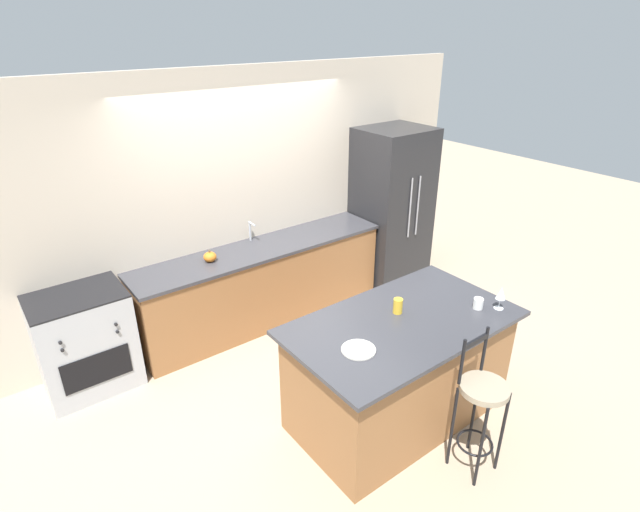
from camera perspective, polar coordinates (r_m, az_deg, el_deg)
name	(u,v)px	position (r m, az deg, el deg)	size (l,w,h in m)	color
ground_plane	(282,332)	(5.53, -4.40, -8.63)	(18.00, 18.00, 0.00)	tan
wall_back	(244,199)	(5.45, -8.73, 6.51)	(6.00, 0.07, 2.70)	beige
back_counter	(263,283)	(5.57, -6.59, -3.09)	(2.84, 0.65, 0.89)	#936038
sink_faucet	(251,229)	(5.47, -7.93, 3.06)	(0.02, 0.13, 0.22)	#ADAFB5
kitchen_island	(399,369)	(4.27, 9.02, -12.65)	(1.86, 1.06, 0.95)	#936038
refrigerator	(391,206)	(6.35, 8.12, 5.66)	(0.84, 0.76, 1.94)	#232326
oven_range	(85,341)	(5.01, -25.25, -8.79)	(0.79, 0.62, 0.95)	#ADAFB5
bar_stool_near	(481,402)	(3.88, 17.91, -15.57)	(0.35, 0.35, 1.14)	black
dinner_plate	(359,349)	(3.63, 4.43, -10.59)	(0.25, 0.25, 0.02)	beige
wine_glass	(501,294)	(4.29, 19.99, -4.06)	(0.08, 0.08, 0.20)	white
coffee_mug	(478,303)	(4.28, 17.66, -5.17)	(0.11, 0.08, 0.09)	white
tumbler_cup	(398,306)	(4.06, 8.89, -5.65)	(0.08, 0.08, 0.13)	gold
pumpkin_decoration	(210,257)	(5.10, -12.46, -0.09)	(0.13, 0.13, 0.12)	orange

